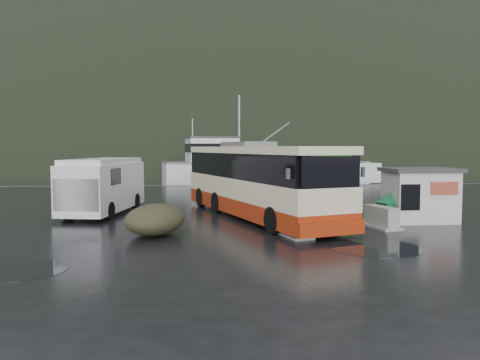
{
  "coord_description": "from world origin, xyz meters",
  "views": [
    {
      "loc": [
        -0.41,
        -20.07,
        3.27
      ],
      "look_at": [
        1.28,
        2.25,
        1.7
      ],
      "focal_mm": 35.0,
      "sensor_mm": 36.0,
      "label": 1
    }
  ],
  "objects": [
    {
      "name": "ground",
      "position": [
        0.0,
        0.0,
        0.0
      ],
      "size": [
        160.0,
        160.0,
        0.0
      ],
      "primitive_type": "plane",
      "color": "black",
      "rests_on": "ground"
    },
    {
      "name": "harbor_water",
      "position": [
        0.0,
        110.0,
        0.0
      ],
      "size": [
        300.0,
        180.0,
        0.02
      ],
      "primitive_type": "cube",
      "color": "black",
      "rests_on": "ground"
    },
    {
      "name": "quay_edge",
      "position": [
        0.0,
        20.0,
        0.0
      ],
      "size": [
        160.0,
        0.6,
        1.5
      ],
      "primitive_type": "cube",
      "color": "#999993",
      "rests_on": "ground"
    },
    {
      "name": "headland",
      "position": [
        10.0,
        250.0,
        0.0
      ],
      "size": [
        780.0,
        540.0,
        570.0
      ],
      "primitive_type": "ellipsoid",
      "color": "black",
      "rests_on": "ground"
    },
    {
      "name": "coach_bus",
      "position": [
        1.99,
        1.57,
        0.0
      ],
      "size": [
        6.95,
        12.93,
        3.56
      ],
      "primitive_type": null,
      "rotation": [
        0.0,
        0.0,
        0.32
      ],
      "color": "beige",
      "rests_on": "ground"
    },
    {
      "name": "white_van",
      "position": [
        -5.39,
        3.33,
        0.0
      ],
      "size": [
        3.26,
        6.82,
        2.74
      ],
      "primitive_type": null,
      "rotation": [
        0.0,
        0.0,
        -0.16
      ],
      "color": "silver",
      "rests_on": "ground"
    },
    {
      "name": "waste_bin_left",
      "position": [
        4.69,
        -0.6,
        0.0
      ],
      "size": [
        1.24,
        1.24,
        1.61
      ],
      "primitive_type": null,
      "rotation": [
        0.0,
        0.0,
        0.08
      ],
      "color": "#116435",
      "rests_on": "ground"
    },
    {
      "name": "waste_bin_right",
      "position": [
        7.66,
        -0.38,
        0.0
      ],
      "size": [
        1.07,
        1.07,
        1.28
      ],
      "primitive_type": null,
      "rotation": [
        0.0,
        0.0,
        0.17
      ],
      "color": "#116435",
      "rests_on": "ground"
    },
    {
      "name": "dome_tent",
      "position": [
        -2.27,
        -2.54,
        0.0
      ],
      "size": [
        2.85,
        3.41,
        1.15
      ],
      "primitive_type": null,
      "rotation": [
        0.0,
        0.0,
        -0.3
      ],
      "color": "#34341F",
      "rests_on": "ground"
    },
    {
      "name": "ticket_kiosk",
      "position": [
        9.02,
        -0.27,
        0.0
      ],
      "size": [
        3.06,
        2.35,
        2.36
      ],
      "primitive_type": null,
      "rotation": [
        0.0,
        0.0,
        0.02
      ],
      "color": "silver",
      "rests_on": "ground"
    },
    {
      "name": "jersey_barrier_a",
      "position": [
        2.9,
        -3.34,
        0.0
      ],
      "size": [
        1.17,
        1.72,
        0.79
      ],
      "primitive_type": null,
      "rotation": [
        0.0,
        0.0,
        0.26
      ],
      "color": "#999993",
      "rests_on": "ground"
    },
    {
      "name": "jersey_barrier_b",
      "position": [
        6.72,
        -1.77,
        0.0
      ],
      "size": [
        1.31,
        1.93,
        0.88
      ],
      "primitive_type": null,
      "rotation": [
        0.0,
        0.0,
        0.26
      ],
      "color": "#999993",
      "rests_on": "ground"
    },
    {
      "name": "fishing_trawler",
      "position": [
        5.85,
        27.53,
        0.0
      ],
      "size": [
        25.1,
        9.42,
        9.82
      ],
      "primitive_type": null,
      "rotation": [
        0.0,
        0.0,
        0.17
      ],
      "color": "silver",
      "rests_on": "ground"
    },
    {
      "name": "puddles",
      "position": [
        2.9,
        -3.17,
        0.01
      ],
      "size": [
        13.84,
        12.68,
        0.01
      ],
      "color": "black",
      "rests_on": "ground"
    }
  ]
}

